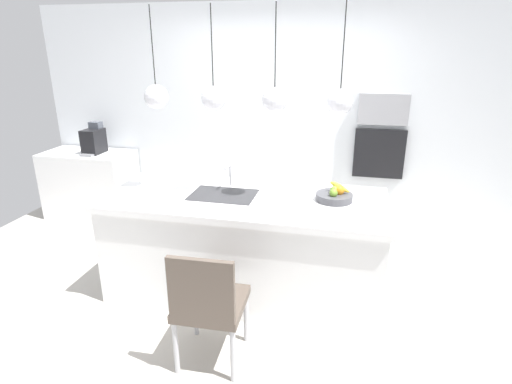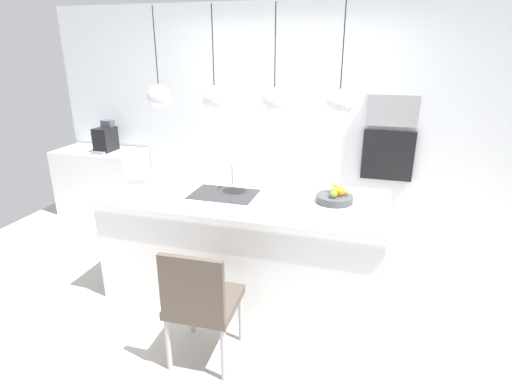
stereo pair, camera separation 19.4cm
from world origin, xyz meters
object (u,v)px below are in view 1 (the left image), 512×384
(chair_near, at_px, (208,302))
(fruit_bowl, at_px, (335,195))
(oven, at_px, (379,153))
(microwave, at_px, (383,109))
(coffee_machine, at_px, (94,140))

(chair_near, bearing_deg, fruit_bowl, 53.87)
(oven, bearing_deg, chair_near, -115.03)
(microwave, relative_size, chair_near, 0.60)
(fruit_bowl, bearing_deg, oven, 74.15)
(coffee_machine, relative_size, chair_near, 0.42)
(coffee_machine, bearing_deg, microwave, 4.92)
(chair_near, bearing_deg, microwave, 64.97)
(fruit_bowl, distance_m, chair_near, 1.37)
(coffee_machine, height_order, microwave, microwave)
(coffee_machine, bearing_deg, oven, 4.92)
(coffee_machine, distance_m, chair_near, 3.23)
(oven, bearing_deg, coffee_machine, -175.08)
(coffee_machine, bearing_deg, fruit_bowl, -21.68)
(coffee_machine, relative_size, microwave, 0.70)
(fruit_bowl, distance_m, microwave, 1.64)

